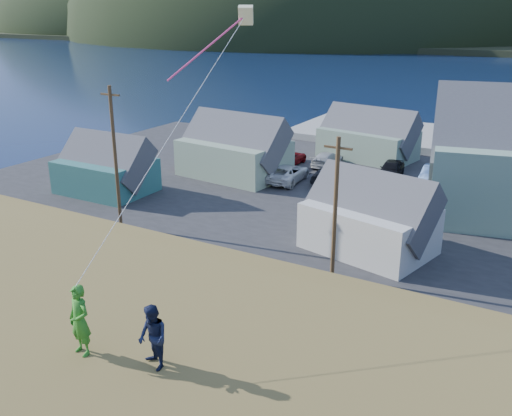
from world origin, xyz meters
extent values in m
plane|color=#0A1638|center=(0.00, 0.00, 0.00)|extent=(900.00, 900.00, 0.00)
cube|color=#4C3D19|center=(0.00, -2.00, 0.05)|extent=(110.00, 8.00, 0.10)
cube|color=#28282B|center=(0.00, 17.00, 0.06)|extent=(72.00, 36.00, 0.12)
cube|color=gray|center=(-6.00, 40.00, 0.45)|extent=(26.00, 14.00, 0.90)
ellipsoid|color=black|center=(-220.00, 280.00, 2.00)|extent=(240.00, 216.00, 108.00)
ellipsoid|color=black|center=(-120.00, 260.00, 2.00)|extent=(260.00, 234.00, 143.00)
cube|color=#2B6462|center=(-21.97, 7.14, 1.49)|extent=(7.32, 5.51, 2.74)
cube|color=#47474C|center=(-21.97, 7.14, 3.59)|extent=(7.82, 5.36, 5.33)
cube|color=gray|center=(-15.26, 16.64, 1.76)|extent=(9.81, 7.09, 3.28)
cube|color=#47474C|center=(-15.26, 16.64, 4.22)|extent=(10.29, 6.92, 5.93)
cube|color=silver|center=(1.22, 6.29, 1.60)|extent=(8.43, 6.85, 2.97)
cube|color=#47474C|center=(1.22, 6.29, 3.83)|extent=(8.90, 6.89, 5.22)
cube|color=gray|center=(-6.80, 28.91, 1.58)|extent=(9.94, 6.97, 2.92)
cube|color=#47474C|center=(-6.80, 28.91, 3.86)|extent=(10.43, 7.03, 5.46)
cylinder|color=#47331E|center=(-15.30, 1.50, 5.07)|extent=(0.24, 0.24, 9.89)
cylinder|color=#47331E|center=(0.76, 1.50, 4.24)|extent=(0.24, 0.24, 8.24)
imported|color=#B01615|center=(-19.78, 16.83, 0.80)|extent=(1.65, 4.00, 1.35)
imported|color=slate|center=(-18.46, 23.01, 0.83)|extent=(1.58, 4.35, 1.42)
imported|color=white|center=(-10.11, 17.27, 0.90)|extent=(3.02, 5.78, 1.55)
imported|color=maroon|center=(-12.69, 22.52, 0.81)|extent=(2.32, 4.98, 1.38)
imported|color=black|center=(-2.57, 23.35, 0.89)|extent=(2.14, 4.62, 1.53)
imported|color=#375489|center=(1.13, 23.24, 0.87)|extent=(1.73, 4.59, 1.50)
imported|color=beige|center=(-9.13, 23.94, 0.81)|extent=(2.01, 4.81, 1.39)
imported|color=black|center=(-6.98, 18.95, 0.77)|extent=(1.84, 4.49, 1.30)
imported|color=navy|center=(0.51, 18.02, 0.80)|extent=(2.11, 4.16, 1.36)
imported|color=#2C7D22|center=(2.52, -18.47, 8.06)|extent=(0.69, 0.50, 1.73)
imported|color=#141B37|center=(4.32, -18.07, 7.96)|extent=(0.92, 0.84, 1.52)
cube|color=#EDECB4|center=(2.19, -10.41, 14.58)|extent=(0.59, 0.58, 0.60)
cylinder|color=#F03F85|center=(1.59, -11.66, 13.68)|extent=(0.06, 0.06, 3.31)
cylinder|color=white|center=(2.35, -14.44, 11.76)|extent=(0.02, 0.02, 9.85)
camera|label=1|loc=(11.69, -26.36, 14.82)|focal=40.00mm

